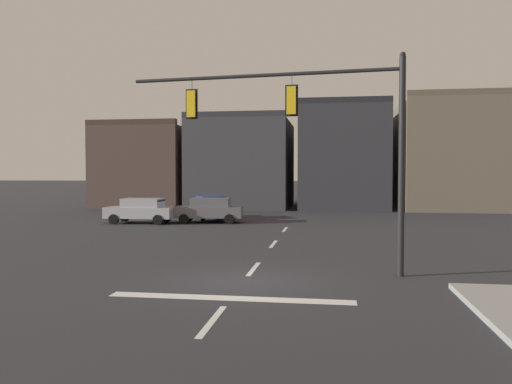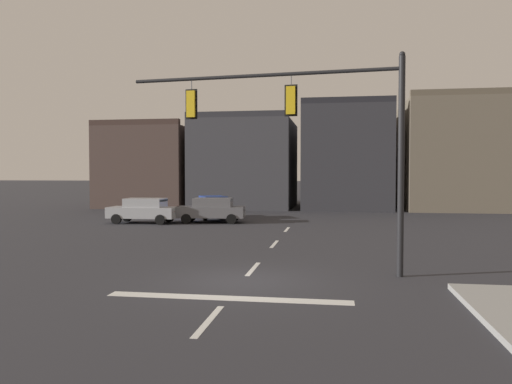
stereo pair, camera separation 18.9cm
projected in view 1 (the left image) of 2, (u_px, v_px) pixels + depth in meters
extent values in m
plane|color=#2B2B30|center=(244.00, 282.00, 14.83)|extent=(400.00, 400.00, 0.00)
cube|color=silver|center=(230.00, 298.00, 12.85)|extent=(6.40, 0.50, 0.01)
cube|color=silver|center=(212.00, 321.00, 10.87)|extent=(0.16, 2.40, 0.01)
cube|color=silver|center=(254.00, 269.00, 16.81)|extent=(0.16, 2.40, 0.01)
cube|color=silver|center=(273.00, 244.00, 22.74)|extent=(0.16, 2.40, 0.01)
cube|color=silver|center=(285.00, 229.00, 28.67)|extent=(0.16, 2.40, 0.01)
cylinder|color=black|center=(402.00, 167.00, 15.48)|extent=(0.20, 0.20, 6.82)
cylinder|color=black|center=(261.00, 75.00, 16.45)|extent=(8.95, 1.00, 0.12)
sphere|color=black|center=(403.00, 55.00, 15.35)|extent=(0.18, 0.18, 0.18)
cylinder|color=#56565B|center=(292.00, 81.00, 16.21)|extent=(0.03, 0.03, 0.35)
cube|color=gold|center=(292.00, 101.00, 16.24)|extent=(0.32, 0.27, 0.90)
sphere|color=green|center=(292.00, 93.00, 16.35)|extent=(0.20, 0.20, 0.20)
sphere|color=#2D2314|center=(292.00, 101.00, 16.36)|extent=(0.20, 0.20, 0.20)
sphere|color=black|center=(292.00, 110.00, 16.37)|extent=(0.20, 0.20, 0.20)
cube|color=black|center=(292.00, 101.00, 16.22)|extent=(0.42, 0.07, 1.02)
cylinder|color=#56565B|center=(192.00, 86.00, 17.05)|extent=(0.03, 0.03, 0.35)
cube|color=gold|center=(192.00, 104.00, 17.07)|extent=(0.32, 0.27, 0.90)
sphere|color=green|center=(193.00, 96.00, 17.19)|extent=(0.20, 0.20, 0.20)
sphere|color=#2D2314|center=(193.00, 105.00, 17.20)|extent=(0.20, 0.20, 0.20)
sphere|color=black|center=(193.00, 113.00, 17.21)|extent=(0.20, 0.20, 0.20)
cube|color=black|center=(192.00, 104.00, 17.05)|extent=(0.42, 0.07, 1.02)
cube|color=slate|center=(208.00, 212.00, 32.62)|extent=(4.55, 2.22, 0.70)
cube|color=slate|center=(211.00, 202.00, 32.59)|extent=(2.61, 1.83, 0.56)
cube|color=#2D3842|center=(199.00, 203.00, 32.63)|extent=(0.39, 1.54, 0.47)
cube|color=#2D3842|center=(229.00, 203.00, 32.54)|extent=(0.36, 1.53, 0.46)
cylinder|color=black|center=(184.00, 219.00, 31.86)|extent=(0.66, 0.28, 0.64)
cylinder|color=black|center=(189.00, 217.00, 33.56)|extent=(0.66, 0.28, 0.64)
cylinder|color=black|center=(229.00, 219.00, 31.72)|extent=(0.66, 0.28, 0.64)
cylinder|color=black|center=(232.00, 217.00, 33.42)|extent=(0.66, 0.28, 0.64)
sphere|color=silver|center=(173.00, 212.00, 32.15)|extent=(0.16, 0.16, 0.16)
sphere|color=silver|center=(177.00, 210.00, 33.30)|extent=(0.16, 0.16, 0.16)
cube|color=maroon|center=(242.00, 211.00, 32.52)|extent=(0.17, 1.37, 0.12)
cube|color=#9EA0A5|center=(141.00, 212.00, 32.22)|extent=(4.41, 1.82, 0.70)
cube|color=#9EA0A5|center=(143.00, 203.00, 32.18)|extent=(2.47, 1.61, 0.56)
cube|color=#2D3842|center=(131.00, 203.00, 32.29)|extent=(0.26, 1.52, 0.47)
cube|color=#2D3842|center=(160.00, 203.00, 32.02)|extent=(0.23, 1.52, 0.46)
cylinder|color=black|center=(114.00, 219.00, 31.60)|extent=(0.64, 0.22, 0.64)
cylinder|color=black|center=(125.00, 217.00, 33.28)|extent=(0.64, 0.22, 0.64)
cylinder|color=black|center=(158.00, 220.00, 31.19)|extent=(0.64, 0.22, 0.64)
cylinder|color=black|center=(167.00, 217.00, 32.88)|extent=(0.64, 0.22, 0.64)
sphere|color=silver|center=(105.00, 212.00, 31.96)|extent=(0.16, 0.16, 0.16)
sphere|color=silver|center=(112.00, 211.00, 33.10)|extent=(0.16, 0.16, 0.16)
cube|color=maroon|center=(173.00, 212.00, 31.92)|extent=(0.05, 1.37, 0.12)
cube|color=navy|center=(210.00, 209.00, 35.65)|extent=(3.57, 4.74, 0.70)
cube|color=navy|center=(210.00, 200.00, 35.49)|extent=(2.53, 2.92, 0.56)
cube|color=#2D3842|center=(208.00, 200.00, 36.22)|extent=(1.47, 0.90, 0.47)
cube|color=#2D3842|center=(214.00, 201.00, 34.38)|extent=(1.46, 0.87, 0.46)
cylinder|color=black|center=(194.00, 213.00, 36.78)|extent=(0.48, 0.67, 0.64)
cylinder|color=black|center=(217.00, 212.00, 37.31)|extent=(0.48, 0.67, 0.64)
cylinder|color=black|center=(203.00, 216.00, 34.02)|extent=(0.48, 0.67, 0.64)
cylinder|color=black|center=(227.00, 215.00, 34.55)|extent=(0.48, 0.67, 0.64)
sphere|color=silver|center=(196.00, 206.00, 37.54)|extent=(0.16, 0.16, 0.16)
sphere|color=silver|center=(211.00, 206.00, 37.90)|extent=(0.16, 0.16, 0.16)
cube|color=maroon|center=(217.00, 210.00, 33.58)|extent=(1.24, 0.65, 0.12)
cube|color=#473833|center=(149.00, 168.00, 49.07)|extent=(8.37, 9.57, 7.53)
cube|color=#3A2B26|center=(131.00, 122.00, 44.48)|extent=(8.37, 0.60, 0.50)
cube|color=#38383D|center=(243.00, 165.00, 47.96)|extent=(9.08, 10.09, 8.07)
cube|color=#2B2B30|center=(233.00, 114.00, 43.11)|extent=(9.08, 0.60, 0.50)
cube|color=#2D2D33|center=(343.00, 160.00, 47.90)|extent=(7.81, 12.80, 9.08)
cube|color=black|center=(345.00, 100.00, 41.70)|extent=(7.81, 0.60, 0.50)
cube|color=#665B4C|center=(446.00, 157.00, 46.45)|extent=(9.03, 12.67, 9.51)
cube|color=brown|center=(465.00, 92.00, 40.30)|extent=(9.03, 0.60, 0.50)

